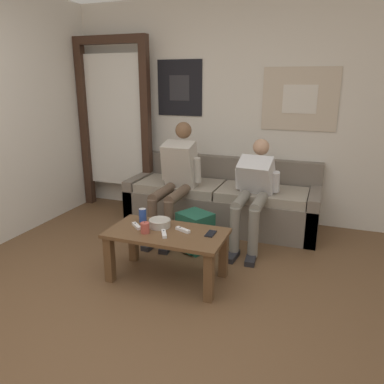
{
  "coord_description": "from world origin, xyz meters",
  "views": [
    {
      "loc": [
        1.15,
        -1.78,
        1.64
      ],
      "look_at": [
        -0.0,
        1.34,
        0.64
      ],
      "focal_mm": 35.0,
      "sensor_mm": 36.0,
      "label": 1
    }
  ],
  "objects_px": {
    "backpack": "(194,232)",
    "person_seated_teen": "(254,189)",
    "couch": "(222,202)",
    "coffee_table": "(167,241)",
    "game_controller_near_left": "(164,234)",
    "game_controller_far_center": "(137,226)",
    "person_seated_adult": "(176,176)",
    "game_controller_near_right": "(183,230)",
    "cell_phone": "(211,234)",
    "ceramic_bowl": "(160,223)",
    "drink_can_blue": "(143,215)",
    "pillar_candle": "(145,228)"
  },
  "relations": [
    {
      "from": "drink_can_blue",
      "to": "game_controller_far_center",
      "type": "bearing_deg",
      "value": -87.27
    },
    {
      "from": "couch",
      "to": "coffee_table",
      "type": "bearing_deg",
      "value": -93.26
    },
    {
      "from": "game_controller_far_center",
      "to": "cell_phone",
      "type": "bearing_deg",
      "value": 6.52
    },
    {
      "from": "backpack",
      "to": "ceramic_bowl",
      "type": "distance_m",
      "value": 0.63
    },
    {
      "from": "coffee_table",
      "to": "game_controller_near_right",
      "type": "height_order",
      "value": "game_controller_near_right"
    },
    {
      "from": "game_controller_far_center",
      "to": "ceramic_bowl",
      "type": "bearing_deg",
      "value": 21.87
    },
    {
      "from": "ceramic_bowl",
      "to": "pillar_candle",
      "type": "distance_m",
      "value": 0.17
    },
    {
      "from": "person_seated_adult",
      "to": "game_controller_near_right",
      "type": "distance_m",
      "value": 1.06
    },
    {
      "from": "ceramic_bowl",
      "to": "game_controller_near_left",
      "type": "height_order",
      "value": "ceramic_bowl"
    },
    {
      "from": "backpack",
      "to": "game_controller_far_center",
      "type": "bearing_deg",
      "value": -115.94
    },
    {
      "from": "person_seated_adult",
      "to": "game_controller_far_center",
      "type": "height_order",
      "value": "person_seated_adult"
    },
    {
      "from": "drink_can_blue",
      "to": "cell_phone",
      "type": "xyz_separation_m",
      "value": [
        0.65,
        -0.06,
        -0.06
      ]
    },
    {
      "from": "backpack",
      "to": "ceramic_bowl",
      "type": "bearing_deg",
      "value": -102.14
    },
    {
      "from": "coffee_table",
      "to": "game_controller_near_right",
      "type": "relative_size",
      "value": 6.74
    },
    {
      "from": "drink_can_blue",
      "to": "cell_phone",
      "type": "distance_m",
      "value": 0.65
    },
    {
      "from": "game_controller_far_center",
      "to": "cell_phone",
      "type": "height_order",
      "value": "game_controller_far_center"
    },
    {
      "from": "game_controller_far_center",
      "to": "cell_phone",
      "type": "relative_size",
      "value": 0.95
    },
    {
      "from": "game_controller_far_center",
      "to": "backpack",
      "type": "bearing_deg",
      "value": 64.06
    },
    {
      "from": "ceramic_bowl",
      "to": "game_controller_near_right",
      "type": "distance_m",
      "value": 0.22
    },
    {
      "from": "couch",
      "to": "game_controller_near_right",
      "type": "height_order",
      "value": "couch"
    },
    {
      "from": "game_controller_near_left",
      "to": "game_controller_far_center",
      "type": "relative_size",
      "value": 1.1
    },
    {
      "from": "game_controller_near_left",
      "to": "game_controller_near_right",
      "type": "relative_size",
      "value": 0.98
    },
    {
      "from": "couch",
      "to": "game_controller_far_center",
      "type": "distance_m",
      "value": 1.45
    },
    {
      "from": "person_seated_adult",
      "to": "pillar_candle",
      "type": "xyz_separation_m",
      "value": [
        0.17,
        -1.08,
        -0.16
      ]
    },
    {
      "from": "game_controller_near_left",
      "to": "game_controller_far_center",
      "type": "distance_m",
      "value": 0.3
    },
    {
      "from": "ceramic_bowl",
      "to": "game_controller_far_center",
      "type": "xyz_separation_m",
      "value": [
        -0.18,
        -0.07,
        -0.03
      ]
    },
    {
      "from": "backpack",
      "to": "drink_can_blue",
      "type": "relative_size",
      "value": 3.14
    },
    {
      "from": "backpack",
      "to": "game_controller_far_center",
      "type": "height_order",
      "value": "game_controller_far_center"
    },
    {
      "from": "pillar_candle",
      "to": "game_controller_near_left",
      "type": "distance_m",
      "value": 0.17
    },
    {
      "from": "person_seated_adult",
      "to": "game_controller_near_left",
      "type": "relative_size",
      "value": 8.39
    },
    {
      "from": "coffee_table",
      "to": "person_seated_teen",
      "type": "height_order",
      "value": "person_seated_teen"
    },
    {
      "from": "ceramic_bowl",
      "to": "cell_phone",
      "type": "relative_size",
      "value": 1.38
    },
    {
      "from": "person_seated_teen",
      "to": "ceramic_bowl",
      "type": "bearing_deg",
      "value": -123.17
    },
    {
      "from": "backpack",
      "to": "pillar_candle",
      "type": "distance_m",
      "value": 0.78
    },
    {
      "from": "drink_can_blue",
      "to": "pillar_candle",
      "type": "bearing_deg",
      "value": -58.27
    },
    {
      "from": "couch",
      "to": "drink_can_blue",
      "type": "bearing_deg",
      "value": -106.14
    },
    {
      "from": "coffee_table",
      "to": "ceramic_bowl",
      "type": "relative_size",
      "value": 5.22
    },
    {
      "from": "coffee_table",
      "to": "game_controller_near_right",
      "type": "distance_m",
      "value": 0.17
    },
    {
      "from": "backpack",
      "to": "person_seated_teen",
      "type": "bearing_deg",
      "value": 38.5
    },
    {
      "from": "couch",
      "to": "coffee_table",
      "type": "xyz_separation_m",
      "value": [
        -0.08,
        -1.39,
        0.07
      ]
    },
    {
      "from": "pillar_candle",
      "to": "person_seated_adult",
      "type": "bearing_deg",
      "value": 98.96
    },
    {
      "from": "drink_can_blue",
      "to": "cell_phone",
      "type": "relative_size",
      "value": 0.91
    },
    {
      "from": "backpack",
      "to": "game_controller_near_left",
      "type": "xyz_separation_m",
      "value": [
        -0.01,
        -0.69,
        0.26
      ]
    },
    {
      "from": "ceramic_bowl",
      "to": "drink_can_blue",
      "type": "bearing_deg",
      "value": 163.92
    },
    {
      "from": "couch",
      "to": "game_controller_far_center",
      "type": "bearing_deg",
      "value": -104.48
    },
    {
      "from": "person_seated_adult",
      "to": "game_controller_far_center",
      "type": "xyz_separation_m",
      "value": [
        0.05,
        -0.99,
        -0.2
      ]
    },
    {
      "from": "person_seated_teen",
      "to": "game_controller_far_center",
      "type": "bearing_deg",
      "value": -128.21
    },
    {
      "from": "couch",
      "to": "person_seated_adult",
      "type": "xyz_separation_m",
      "value": [
        -0.41,
        -0.4,
        0.37
      ]
    },
    {
      "from": "couch",
      "to": "backpack",
      "type": "bearing_deg",
      "value": -94.34
    },
    {
      "from": "game_controller_near_left",
      "to": "drink_can_blue",
      "type": "bearing_deg",
      "value": 145.61
    }
  ]
}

